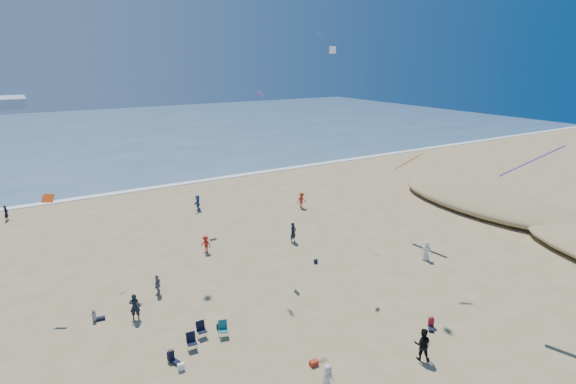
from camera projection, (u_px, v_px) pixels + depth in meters
ocean at (68, 135)px, 95.82m from camera, size 220.00×100.00×0.06m
surf_line at (117, 193)px, 54.91m from camera, size 220.00×1.20×0.08m
standing_flyers at (296, 269)px, 33.33m from camera, size 29.94×46.96×1.88m
chair_cluster at (206, 334)px, 26.08m from camera, size 2.71×1.43×1.00m
white_tote at (181, 367)px, 23.74m from camera, size 0.35×0.20×0.40m
black_backpack at (219, 327)px, 27.30m from camera, size 0.30×0.22×0.38m
cooler at (314, 363)px, 24.13m from camera, size 0.45×0.30×0.30m
navy_bag at (316, 261)px, 36.14m from camera, size 0.28×0.18×0.34m
kites_aloft at (373, 75)px, 29.55m from camera, size 33.58×38.50×29.20m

